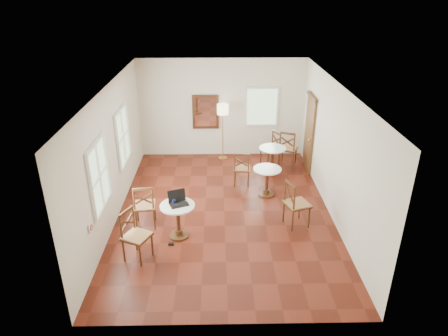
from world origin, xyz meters
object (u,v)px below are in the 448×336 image
Objects in this scene: chair_near_a at (145,205)px; floor_lamp at (223,113)px; chair_mid_a at (242,168)px; chair_back_a at (288,148)px; chair_mid_b at (296,204)px; water_glass at (187,201)px; power_adapter at (171,244)px; laptop at (178,200)px; chair_near_b at (136,235)px; cafe_table_mid at (267,179)px; cafe_table_near at (178,217)px; mouse at (181,199)px; chair_back_b at (271,149)px; cafe_table_back at (272,158)px; navy_mug at (174,202)px.

chair_near_a is 4.25m from floor_lamp.
chair_back_a reaches higher than chair_mid_a.
chair_near_a is 3.34m from chair_mid_b.
water_glass is 0.96m from power_adapter.
chair_near_b is at bearing -155.82° from laptop.
chair_near_b is at bearing -147.36° from power_adapter.
cafe_table_mid is at bearing -0.29° from chair_mid_b.
cafe_table_mid is 0.43× the size of floor_lamp.
chair_near_b is 0.89m from power_adapter.
mouse is (0.06, 0.21, 0.31)m from cafe_table_near.
mouse is at bearing 61.91° from chair_mid_a.
chair_back_b is at bearing -141.29° from chair_near_a.
chair_back_b is (3.19, 3.19, -0.00)m from chair_near_a.
chair_mid_b is 12.67× the size of mouse.
chair_near_a is 1.06m from water_glass.
cafe_table_back is at bearing -146.33° from chair_near_a.
cafe_table_back is (2.39, 3.08, 0.01)m from cafe_table_near.
cafe_table_near is 0.37m from laptop.
navy_mug is at bearing 137.01° from cafe_table_near.
floor_lamp is at bearing 75.59° from power_adapter.
cafe_table_near is at bearing -117.17° from laptop.
chair_back_b is 0.60× the size of floor_lamp.
chair_back_b reaches higher than cafe_table_near.
chair_back_a is 11.55× the size of water_glass.
cafe_table_near is 1.03× the size of cafe_table_mid.
chair_mid_a is 0.55× the size of floor_lamp.
navy_mug is at bearing -172.96° from water_glass.
cafe_table_near is 4.36m from chair_back_b.
floor_lamp is (-1.08, 2.37, 1.00)m from cafe_table_mid.
mouse is at bearing 75.39° from chair_mid_b.
cafe_table_back is 3.85m from laptop.
mouse is (0.83, -0.22, 0.27)m from chair_near_a.
chair_mid_a is at bearing 9.09° from chair_mid_b.
chair_near_a is at bearing 160.71° from water_glass.
chair_near_a is 0.90m from mouse.
chair_mid_a is at bearing -144.99° from chair_near_a.
laptop is at bearing 78.16° from chair_mid_b.
chair_mid_a is at bearing -143.63° from cafe_table_back.
laptop is 4.33× the size of power_adapter.
cafe_table_near is 0.35m from navy_mug.
cafe_table_near is 2.77m from cafe_table_mid.
power_adapter is at bearing -100.49° from navy_mug.
chair_back_a is 9.57× the size of navy_mug.
navy_mug is at bearing 145.89° from chair_near_a.
water_glass is (-1.30, -2.32, 0.34)m from chair_mid_a.
chair_mid_b is at bearing -44.89° from chair_near_b.
cafe_table_near is 0.71× the size of chair_mid_b.
cafe_table_mid is 1.60× the size of laptop.
power_adapter is (0.62, 0.40, -0.50)m from chair_near_b.
chair_near_b is 1.08m from navy_mug.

